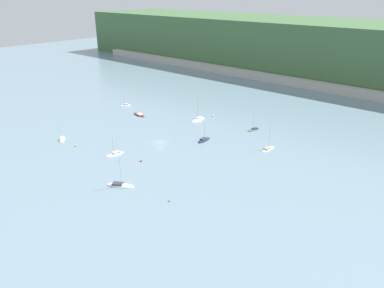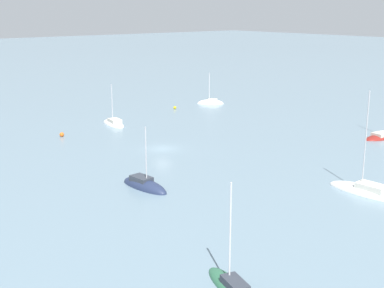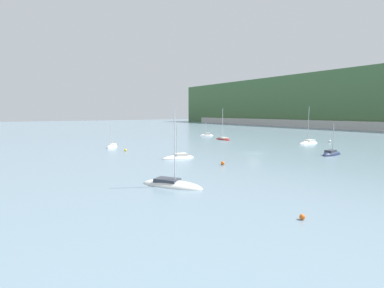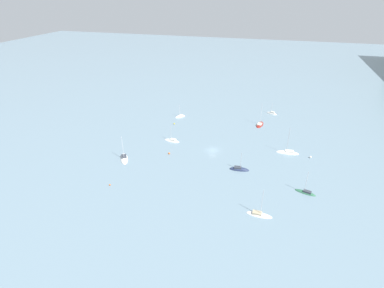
{
  "view_description": "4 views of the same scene",
  "coord_description": "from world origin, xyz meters",
  "views": [
    {
      "loc": [
        97.78,
        -90.62,
        54.53
      ],
      "look_at": [
        12.83,
        4.33,
        1.48
      ],
      "focal_mm": 35.0,
      "sensor_mm": 36.0,
      "label": 1
    },
    {
      "loc": [
        44.0,
        60.46,
        19.76
      ],
      "look_at": [
        -0.77,
        5.84,
        1.74
      ],
      "focal_mm": 50.0,
      "sensor_mm": 36.0,
      "label": 2
    },
    {
      "loc": [
        49.57,
        -50.96,
        9.65
      ],
      "look_at": [
        -14.26,
        -7.98,
        1.43
      ],
      "focal_mm": 28.0,
      "sensor_mm": 36.0,
      "label": 3
    },
    {
      "loc": [
        105.55,
        21.34,
        59.71
      ],
      "look_at": [
        4.24,
        -7.58,
        3.97
      ],
      "focal_mm": 28.0,
      "sensor_mm": 36.0,
      "label": 4
    }
  ],
  "objects": [
    {
      "name": "ground_plane",
      "position": [
        0.0,
        0.0,
        0.0
      ],
      "size": [
        600.0,
        600.0,
        0.0
      ],
      "primitive_type": "plane",
      "color": "slate"
    },
    {
      "name": "sailboat_0",
      "position": [
        -31.15,
        16.59,
        0.09
      ],
      "size": [
        8.68,
        4.12,
        11.67
      ],
      "rotation": [
        0.0,
        0.0,
        2.99
      ],
      "color": "maroon",
      "rests_on": "ground_plane"
    },
    {
      "name": "sailboat_2",
      "position": [
        -6.02,
        29.59,
        0.11
      ],
      "size": [
        3.08,
        9.04,
        12.16
      ],
      "rotation": [
        0.0,
        0.0,
        4.76
      ],
      "color": "white",
      "rests_on": "ground_plane"
    },
    {
      "name": "sailboat_3",
      "position": [
        -47.34,
        21.48,
        0.12
      ],
      "size": [
        3.73,
        5.91,
        6.56
      ],
      "rotation": [
        0.0,
        0.0,
        4.31
      ],
      "color": "white",
      "rests_on": "ground_plane"
    },
    {
      "name": "sailboat_4",
      "position": [
        -3.26,
        -18.8,
        0.09
      ],
      "size": [
        3.54,
        7.42,
        7.75
      ],
      "rotation": [
        0.0,
        0.0,
        4.56
      ],
      "color": "silver",
      "rests_on": "ground_plane"
    },
    {
      "name": "sailboat_5",
      "position": [
        11.72,
        12.55,
        0.08
      ],
      "size": [
        2.86,
        7.28,
        8.09
      ],
      "rotation": [
        0.0,
        0.0,
        1.66
      ],
      "color": "#232D4C",
      "rests_on": "ground_plane"
    },
    {
      "name": "sailboat_6",
      "position": [
        -30.09,
        -23.69,
        0.07
      ],
      "size": [
        5.37,
        5.16,
        7.46
      ],
      "rotation": [
        0.0,
        0.0,
        5.54
      ],
      "color": "white",
      "rests_on": "ground_plane"
    },
    {
      "name": "sailboat_8",
      "position": [
        16.21,
        -31.72,
        0.07
      ],
      "size": [
        8.96,
        6.9,
        10.81
      ],
      "rotation": [
        0.0,
        0.0,
        0.54
      ],
      "color": "white",
      "rests_on": "ground_plane"
    },
    {
      "name": "mooring_buoy_0",
      "position": [
        33.49,
        -28.15,
        0.26
      ],
      "size": [
        0.51,
        0.51,
        0.51
      ],
      "color": "orange",
      "rests_on": "ground_plane"
    },
    {
      "name": "mooring_buoy_1",
      "position": [
        7.88,
        -16.1,
        0.35
      ],
      "size": [
        0.71,
        0.71,
        0.71
      ],
      "color": "orange",
      "rests_on": "ground_plane"
    },
    {
      "name": "mooring_buoy_2",
      "position": [
        -4.45,
        38.26,
        0.42
      ],
      "size": [
        0.84,
        0.84,
        0.84
      ],
      "color": "white",
      "rests_on": "ground_plane"
    },
    {
      "name": "mooring_buoy_3",
      "position": [
        -20.47,
        -23.65,
        0.3
      ],
      "size": [
        0.6,
        0.6,
        0.6
      ],
      "color": "yellow",
      "rests_on": "ground_plane"
    }
  ]
}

